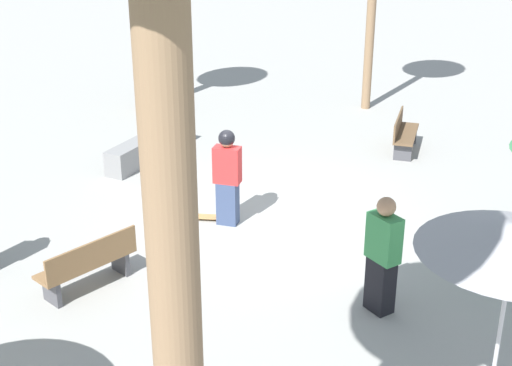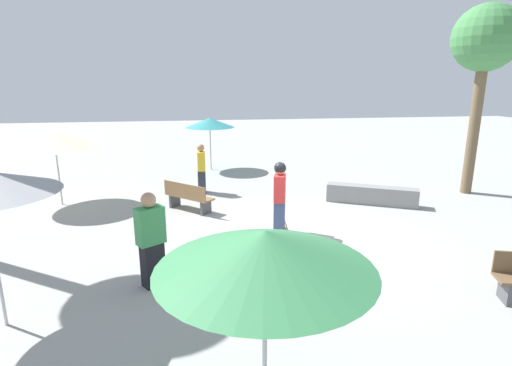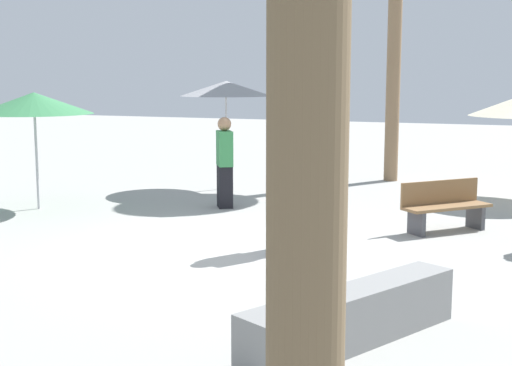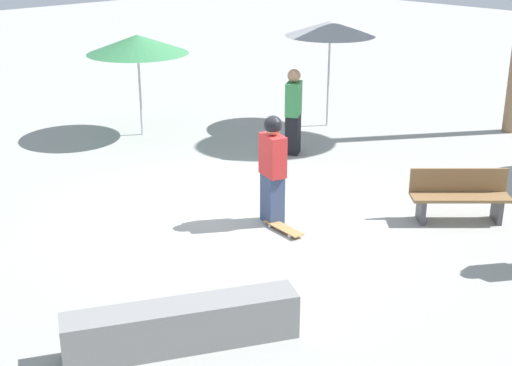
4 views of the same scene
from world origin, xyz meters
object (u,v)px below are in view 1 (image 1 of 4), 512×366
Objects in this scene: bench_near at (404,134)px; bench_far at (88,264)px; bystander_watching at (383,256)px; concrete_ledge at (149,147)px; skateboard at (207,217)px; skater_main at (227,174)px.

bench_far is (6.05, -6.01, 0.00)m from bench_near.
bystander_watching is (6.67, -1.66, 0.47)m from bench_near.
bystander_watching is (6.22, 4.16, 0.62)m from concrete_ledge.
skater_main is at bearing 167.35° from skateboard.
concrete_ledge reaches higher than skateboard.
bystander_watching reaches higher than bench_near.
bench_near is 6.89m from bystander_watching.
skateboard is at bearing 8.86° from bystander_watching.
concrete_ledge is 5.84m from bench_near.
skater_main is 1.00m from skateboard.
bench_near is at bearing -1.26° from bench_far.
concrete_ledge is (-3.19, -1.47, 0.22)m from skateboard.
skateboard is 2.95m from bench_far.
bench_near reaches higher than skateboard.
concrete_ledge is 1.80× the size of bench_far.
skater_main reaches higher than skateboard.
concrete_ledge is (-3.33, -1.87, -0.69)m from skater_main.
skateboard is 0.31× the size of concrete_ledge.
skater_main is at bearing 5.68° from bystander_watching.
skater_main reaches higher than bench_far.
bench_far is at bearing 49.22° from bystander_watching.
skater_main is 1.23× the size of bench_far.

